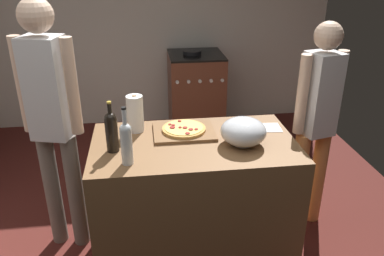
{
  "coord_description": "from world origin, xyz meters",
  "views": [
    {
      "loc": [
        -0.08,
        -1.54,
        1.98
      ],
      "look_at": [
        0.22,
        0.73,
        0.94
      ],
      "focal_mm": 36.33,
      "sensor_mm": 36.0,
      "label": 1
    }
  ],
  "objects_px": {
    "mixing_bowl": "(243,132)",
    "wine_bottle_dark": "(111,130)",
    "stove": "(196,93)",
    "person_in_red": "(317,118)",
    "pizza": "(184,129)",
    "wine_bottle_green": "(126,141)",
    "person_in_stripes": "(51,114)",
    "paper_towel_roll": "(135,114)"
  },
  "relations": [
    {
      "from": "mixing_bowl",
      "to": "wine_bottle_dark",
      "type": "distance_m",
      "value": 0.79
    },
    {
      "from": "stove",
      "to": "person_in_red",
      "type": "height_order",
      "value": "person_in_red"
    },
    {
      "from": "pizza",
      "to": "wine_bottle_green",
      "type": "height_order",
      "value": "wine_bottle_green"
    },
    {
      "from": "mixing_bowl",
      "to": "person_in_red",
      "type": "distance_m",
      "value": 0.7
    },
    {
      "from": "wine_bottle_dark",
      "to": "stove",
      "type": "xyz_separation_m",
      "value": [
        0.8,
        2.16,
        -0.55
      ]
    },
    {
      "from": "wine_bottle_green",
      "to": "person_in_stripes",
      "type": "bearing_deg",
      "value": 136.5
    },
    {
      "from": "wine_bottle_green",
      "to": "stove",
      "type": "xyz_separation_m",
      "value": [
        0.71,
        2.32,
        -0.56
      ]
    },
    {
      "from": "paper_towel_roll",
      "to": "wine_bottle_green",
      "type": "distance_m",
      "value": 0.44
    },
    {
      "from": "mixing_bowl",
      "to": "person_in_stripes",
      "type": "bearing_deg",
      "value": 165.26
    },
    {
      "from": "wine_bottle_green",
      "to": "wine_bottle_dark",
      "type": "xyz_separation_m",
      "value": [
        -0.09,
        0.16,
        -0.0
      ]
    },
    {
      "from": "paper_towel_roll",
      "to": "person_in_stripes",
      "type": "xyz_separation_m",
      "value": [
        -0.53,
        0.02,
        0.02
      ]
    },
    {
      "from": "person_in_stripes",
      "to": "paper_towel_roll",
      "type": "bearing_deg",
      "value": -2.48
    },
    {
      "from": "wine_bottle_green",
      "to": "wine_bottle_dark",
      "type": "relative_size",
      "value": 1.08
    },
    {
      "from": "mixing_bowl",
      "to": "person_in_stripes",
      "type": "xyz_separation_m",
      "value": [
        -1.19,
        0.31,
        0.05
      ]
    },
    {
      "from": "paper_towel_roll",
      "to": "wine_bottle_green",
      "type": "bearing_deg",
      "value": -96.05
    },
    {
      "from": "wine_bottle_green",
      "to": "wine_bottle_dark",
      "type": "distance_m",
      "value": 0.19
    },
    {
      "from": "pizza",
      "to": "person_in_red",
      "type": "xyz_separation_m",
      "value": [
        0.96,
        0.1,
        -0.02
      ]
    },
    {
      "from": "wine_bottle_dark",
      "to": "person_in_red",
      "type": "distance_m",
      "value": 1.45
    },
    {
      "from": "pizza",
      "to": "person_in_red",
      "type": "relative_size",
      "value": 0.18
    },
    {
      "from": "paper_towel_roll",
      "to": "stove",
      "type": "relative_size",
      "value": 0.26
    },
    {
      "from": "mixing_bowl",
      "to": "person_in_stripes",
      "type": "relative_size",
      "value": 0.16
    },
    {
      "from": "pizza",
      "to": "wine_bottle_green",
      "type": "relative_size",
      "value": 0.84
    },
    {
      "from": "paper_towel_roll",
      "to": "wine_bottle_green",
      "type": "xyz_separation_m",
      "value": [
        -0.05,
        -0.44,
        0.02
      ]
    },
    {
      "from": "wine_bottle_green",
      "to": "person_in_red",
      "type": "bearing_deg",
      "value": 19.12
    },
    {
      "from": "mixing_bowl",
      "to": "person_in_stripes",
      "type": "distance_m",
      "value": 1.23
    },
    {
      "from": "mixing_bowl",
      "to": "wine_bottle_green",
      "type": "xyz_separation_m",
      "value": [
        -0.7,
        -0.15,
        0.05
      ]
    },
    {
      "from": "wine_bottle_dark",
      "to": "stove",
      "type": "height_order",
      "value": "wine_bottle_dark"
    },
    {
      "from": "paper_towel_roll",
      "to": "mixing_bowl",
      "type": "bearing_deg",
      "value": -23.83
    },
    {
      "from": "pizza",
      "to": "wine_bottle_dark",
      "type": "distance_m",
      "value": 0.5
    },
    {
      "from": "stove",
      "to": "paper_towel_roll",
      "type": "bearing_deg",
      "value": -109.52
    },
    {
      "from": "person_in_red",
      "to": "stove",
      "type": "bearing_deg",
      "value": 108.05
    },
    {
      "from": "paper_towel_roll",
      "to": "person_in_red",
      "type": "height_order",
      "value": "person_in_red"
    },
    {
      "from": "wine_bottle_green",
      "to": "wine_bottle_dark",
      "type": "bearing_deg",
      "value": 118.53
    },
    {
      "from": "mixing_bowl",
      "to": "person_in_stripes",
      "type": "height_order",
      "value": "person_in_stripes"
    },
    {
      "from": "paper_towel_roll",
      "to": "person_in_stripes",
      "type": "relative_size",
      "value": 0.14
    },
    {
      "from": "person_in_red",
      "to": "wine_bottle_dark",
      "type": "bearing_deg",
      "value": -168.26
    },
    {
      "from": "wine_bottle_dark",
      "to": "stove",
      "type": "distance_m",
      "value": 2.37
    },
    {
      "from": "pizza",
      "to": "person_in_stripes",
      "type": "bearing_deg",
      "value": 173.08
    },
    {
      "from": "paper_towel_roll",
      "to": "person_in_stripes",
      "type": "bearing_deg",
      "value": 177.52
    },
    {
      "from": "paper_towel_roll",
      "to": "wine_bottle_dark",
      "type": "bearing_deg",
      "value": -116.41
    },
    {
      "from": "wine_bottle_green",
      "to": "person_in_red",
      "type": "xyz_separation_m",
      "value": [
        1.32,
        0.46,
        -0.13
      ]
    },
    {
      "from": "mixing_bowl",
      "to": "paper_towel_roll",
      "type": "bearing_deg",
      "value": 156.17
    }
  ]
}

